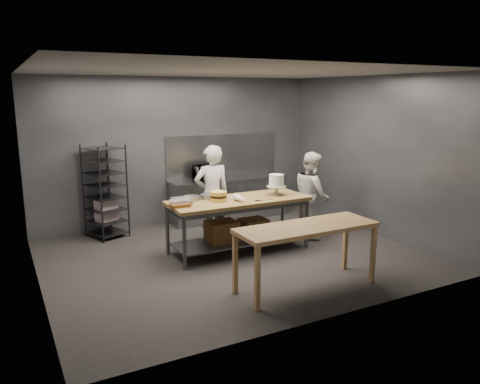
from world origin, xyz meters
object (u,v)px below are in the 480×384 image
object	(u,v)px
work_table	(237,219)
microwave	(208,173)
chef_behind	(212,195)
frosted_cake_stand	(276,182)
near_counter	(307,232)
chef_right	(312,194)
speed_rack	(105,192)
layer_cake	(219,196)

from	to	relation	value
work_table	microwave	size ratio (longest dim) A/B	4.43
chef_behind	frosted_cake_stand	world-z (taller)	chef_behind
work_table	chef_behind	size ratio (longest dim) A/B	1.35
chef_behind	frosted_cake_stand	size ratio (longest dim) A/B	4.88
chef_behind	microwave	bearing A→B (deg)	-107.71
near_counter	microwave	xyz separation A→B (m)	(0.21, 3.79, 0.24)
near_counter	frosted_cake_stand	world-z (taller)	frosted_cake_stand
frosted_cake_stand	microwave	bearing A→B (deg)	101.83
work_table	near_counter	distance (m)	1.84
chef_right	microwave	distance (m)	2.27
speed_rack	frosted_cake_stand	xyz separation A→B (m)	(2.55, -1.93, 0.29)
frosted_cake_stand	near_counter	bearing A→B (deg)	-109.33
near_counter	chef_right	size ratio (longest dim) A/B	1.24
work_table	near_counter	size ratio (longest dim) A/B	1.20
microwave	work_table	bearing A→B (deg)	-99.52
speed_rack	microwave	world-z (taller)	speed_rack
frosted_cake_stand	layer_cake	xyz separation A→B (m)	(-1.10, 0.05, -0.15)
near_counter	speed_rack	bearing A→B (deg)	117.37
chef_right	speed_rack	bearing A→B (deg)	82.69
microwave	chef_behind	bearing A→B (deg)	-110.97
microwave	frosted_cake_stand	distance (m)	2.05
chef_behind	layer_cake	size ratio (longest dim) A/B	6.62
layer_cake	frosted_cake_stand	bearing A→B (deg)	-2.43
speed_rack	work_table	bearing A→B (deg)	-46.44
speed_rack	frosted_cake_stand	world-z (taller)	speed_rack
chef_right	microwave	xyz separation A→B (m)	(-1.33, 1.82, 0.25)
speed_rack	chef_right	size ratio (longest dim) A/B	1.09
near_counter	chef_behind	size ratio (longest dim) A/B	1.12
near_counter	speed_rack	world-z (taller)	speed_rack
layer_cake	chef_right	bearing A→B (deg)	3.92
work_table	layer_cake	size ratio (longest dim) A/B	8.92
work_table	chef_behind	bearing A→B (deg)	105.63
chef_right	microwave	bearing A→B (deg)	55.49
speed_rack	chef_behind	distance (m)	2.05
work_table	near_counter	bearing A→B (deg)	-86.09
near_counter	chef_right	bearing A→B (deg)	52.13
work_table	chef_behind	xyz separation A→B (m)	(-0.18, 0.64, 0.32)
chef_right	layer_cake	world-z (taller)	chef_right
near_counter	chef_behind	bearing A→B (deg)	97.04
chef_right	chef_behind	bearing A→B (deg)	94.40
chef_behind	chef_right	size ratio (longest dim) A/B	1.11
work_table	chef_behind	distance (m)	0.74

